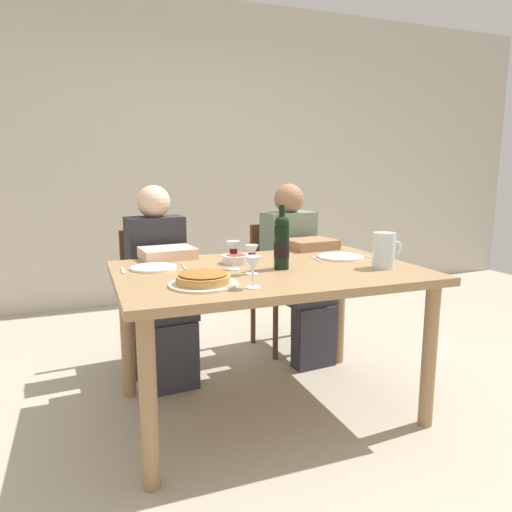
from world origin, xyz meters
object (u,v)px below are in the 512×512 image
(dinner_plate_left_setting, at_px, (340,257))
(wine_glass_centre, at_px, (252,253))
(salad_bowl, at_px, (236,258))
(diner_right, at_px, (297,266))
(baked_tart, at_px, (203,279))
(chair_right, at_px, (280,277))
(diner_left, at_px, (161,277))
(wine_bottle, at_px, (282,242))
(water_pitcher, at_px, (384,252))
(wine_glass_right_diner, at_px, (253,265))
(dinner_plate_right_setting, at_px, (154,268))
(wine_glass_left_diner, at_px, (233,249))
(chair_left, at_px, (153,288))
(dining_table, at_px, (269,286))

(dinner_plate_left_setting, bearing_deg, wine_glass_centre, -160.28)
(salad_bowl, distance_m, diner_right, 0.74)
(wine_glass_centre, bearing_deg, baked_tart, -153.25)
(chair_right, bearing_deg, dinner_plate_left_setting, 88.08)
(wine_glass_centre, xyz_separation_m, diner_left, (-0.32, 0.71, -0.24))
(wine_bottle, height_order, chair_right, wine_bottle)
(wine_bottle, relative_size, salad_bowl, 2.16)
(water_pitcher, xyz_separation_m, wine_glass_right_diner, (-0.76, -0.15, 0.02))
(dinner_plate_right_setting, bearing_deg, diner_left, 76.66)
(wine_glass_centre, bearing_deg, chair_right, 59.51)
(wine_glass_left_diner, xyz_separation_m, chair_left, (-0.29, 0.82, -0.37))
(baked_tart, xyz_separation_m, wine_glass_left_diner, (0.22, 0.27, 0.08))
(wine_bottle, distance_m, salad_bowl, 0.29)
(chair_left, bearing_deg, diner_right, 161.04)
(dining_table, bearing_deg, wine_glass_right_diner, -121.82)
(wine_glass_left_diner, bearing_deg, baked_tart, -129.84)
(wine_glass_left_diner, distance_m, diner_left, 0.69)
(wine_bottle, distance_m, wine_glass_centre, 0.19)
(dinner_plate_right_setting, relative_size, diner_left, 0.20)
(dinner_plate_right_setting, bearing_deg, dinner_plate_left_setting, -3.71)
(wine_glass_centre, distance_m, chair_left, 1.07)
(wine_glass_right_diner, bearing_deg, salad_bowl, 79.12)
(dining_table, xyz_separation_m, water_pitcher, (0.55, -0.19, 0.17))
(dining_table, relative_size, wine_glass_right_diner, 11.10)
(wine_bottle, relative_size, wine_glass_left_diner, 2.24)
(wine_glass_left_diner, distance_m, dinner_plate_left_setting, 0.68)
(water_pitcher, xyz_separation_m, diner_right, (-0.09, 0.82, -0.22))
(chair_left, bearing_deg, chair_right, 175.46)
(dinner_plate_left_setting, height_order, dinner_plate_right_setting, same)
(wine_glass_left_diner, height_order, chair_left, wine_glass_left_diner)
(baked_tart, distance_m, dinner_plate_left_setting, 0.95)
(wine_glass_right_diner, height_order, dinner_plate_left_setting, wine_glass_right_diner)
(water_pitcher, relative_size, dinner_plate_right_setting, 0.79)
(baked_tart, xyz_separation_m, chair_right, (0.84, 1.10, -0.29))
(diner_left, bearing_deg, salad_bowl, 121.99)
(water_pitcher, relative_size, salad_bowl, 1.22)
(dining_table, distance_m, dinner_plate_right_setting, 0.58)
(dining_table, xyz_separation_m, wine_bottle, (0.06, -0.03, 0.23))
(salad_bowl, bearing_deg, water_pitcher, -29.75)
(water_pitcher, height_order, dinner_plate_left_setting, water_pitcher)
(salad_bowl, distance_m, dinner_plate_right_setting, 0.43)
(dinner_plate_right_setting, height_order, chair_right, chair_right)
(baked_tart, xyz_separation_m, wine_glass_right_diner, (0.18, -0.12, 0.07))
(salad_bowl, height_order, wine_glass_left_diner, wine_glass_left_diner)
(wine_glass_left_diner, relative_size, diner_right, 0.12)
(water_pitcher, relative_size, wine_glass_left_diner, 1.26)
(chair_left, bearing_deg, dining_table, 112.80)
(wine_glass_left_diner, bearing_deg, chair_left, 109.16)
(baked_tart, bearing_deg, dinner_plate_right_setting, 109.08)
(dinner_plate_left_setting, bearing_deg, dinner_plate_right_setting, 176.29)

